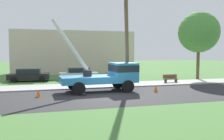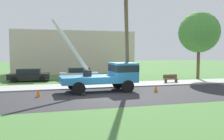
{
  "view_description": "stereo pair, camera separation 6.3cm",
  "coord_description": "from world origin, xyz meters",
  "px_view_note": "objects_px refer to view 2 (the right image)",
  "views": [
    {
      "loc": [
        -4.18,
        -17.01,
        3.23
      ],
      "look_at": [
        1.45,
        3.46,
        1.66
      ],
      "focal_mm": 38.58,
      "sensor_mm": 36.0,
      "label": 1
    },
    {
      "loc": [
        -4.12,
        -17.03,
        3.23
      ],
      "look_at": [
        1.45,
        3.46,
        1.66
      ],
      "focal_mm": 38.58,
      "sensor_mm": 36.0,
      "label": 2
    }
  ],
  "objects_px": {
    "traffic_cone_ahead": "(156,88)",
    "leaning_utility_pole": "(127,40)",
    "utility_truck": "(108,74)",
    "park_bench": "(171,79)",
    "traffic_cone_behind": "(38,93)",
    "parked_sedan_silver": "(79,74)",
    "parked_sedan_black": "(29,75)",
    "roadside_tree_near": "(199,32)"
  },
  "relations": [
    {
      "from": "traffic_cone_ahead",
      "to": "leaning_utility_pole",
      "type": "bearing_deg",
      "value": 131.49
    },
    {
      "from": "utility_truck",
      "to": "park_bench",
      "type": "height_order",
      "value": "utility_truck"
    },
    {
      "from": "utility_truck",
      "to": "leaning_utility_pole",
      "type": "distance_m",
      "value": 3.48
    },
    {
      "from": "leaning_utility_pole",
      "to": "traffic_cone_behind",
      "type": "xyz_separation_m",
      "value": [
        -7.39,
        -1.91,
        -4.02
      ]
    },
    {
      "from": "park_bench",
      "to": "traffic_cone_ahead",
      "type": "bearing_deg",
      "value": -129.98
    },
    {
      "from": "parked_sedan_silver",
      "to": "traffic_cone_behind",
      "type": "bearing_deg",
      "value": -112.43
    },
    {
      "from": "parked_sedan_silver",
      "to": "park_bench",
      "type": "bearing_deg",
      "value": -33.11
    },
    {
      "from": "parked_sedan_silver",
      "to": "leaning_utility_pole",
      "type": "bearing_deg",
      "value": -69.54
    },
    {
      "from": "leaning_utility_pole",
      "to": "traffic_cone_behind",
      "type": "bearing_deg",
      "value": -165.51
    },
    {
      "from": "parked_sedan_black",
      "to": "traffic_cone_ahead",
      "type": "bearing_deg",
      "value": -44.4
    },
    {
      "from": "utility_truck",
      "to": "parked_sedan_silver",
      "type": "bearing_deg",
      "value": 98.22
    },
    {
      "from": "utility_truck",
      "to": "traffic_cone_behind",
      "type": "height_order",
      "value": "utility_truck"
    },
    {
      "from": "utility_truck",
      "to": "parked_sedan_black",
      "type": "distance_m",
      "value": 11.24
    },
    {
      "from": "utility_truck",
      "to": "park_bench",
      "type": "xyz_separation_m",
      "value": [
        7.57,
        3.27,
        -0.95
      ]
    },
    {
      "from": "park_bench",
      "to": "roadside_tree_near",
      "type": "relative_size",
      "value": 0.2
    },
    {
      "from": "leaning_utility_pole",
      "to": "park_bench",
      "type": "height_order",
      "value": "leaning_utility_pole"
    },
    {
      "from": "park_bench",
      "to": "roadside_tree_near",
      "type": "distance_m",
      "value": 7.34
    },
    {
      "from": "leaning_utility_pole",
      "to": "roadside_tree_near",
      "type": "height_order",
      "value": "leaning_utility_pole"
    },
    {
      "from": "traffic_cone_behind",
      "to": "park_bench",
      "type": "relative_size",
      "value": 0.35
    },
    {
      "from": "traffic_cone_ahead",
      "to": "traffic_cone_behind",
      "type": "relative_size",
      "value": 1.0
    },
    {
      "from": "traffic_cone_ahead",
      "to": "parked_sedan_silver",
      "type": "distance_m",
      "value": 11.58
    },
    {
      "from": "traffic_cone_behind",
      "to": "roadside_tree_near",
      "type": "distance_m",
      "value": 19.86
    },
    {
      "from": "traffic_cone_behind",
      "to": "traffic_cone_ahead",
      "type": "bearing_deg",
      "value": -0.96
    },
    {
      "from": "utility_truck",
      "to": "park_bench",
      "type": "bearing_deg",
      "value": 23.36
    },
    {
      "from": "utility_truck",
      "to": "roadside_tree_near",
      "type": "bearing_deg",
      "value": 23.81
    },
    {
      "from": "park_bench",
      "to": "roadside_tree_near",
      "type": "xyz_separation_m",
      "value": [
        4.8,
        2.19,
        5.1
      ]
    },
    {
      "from": "leaning_utility_pole",
      "to": "parked_sedan_black",
      "type": "distance_m",
      "value": 12.48
    },
    {
      "from": "parked_sedan_black",
      "to": "park_bench",
      "type": "distance_m",
      "value": 15.47
    },
    {
      "from": "traffic_cone_behind",
      "to": "park_bench",
      "type": "bearing_deg",
      "value": 18.99
    },
    {
      "from": "utility_truck",
      "to": "traffic_cone_ahead",
      "type": "distance_m",
      "value": 4.07
    },
    {
      "from": "leaning_utility_pole",
      "to": "roadside_tree_near",
      "type": "distance_m",
      "value": 11.65
    },
    {
      "from": "utility_truck",
      "to": "roadside_tree_near",
      "type": "relative_size",
      "value": 0.86
    },
    {
      "from": "traffic_cone_ahead",
      "to": "park_bench",
      "type": "relative_size",
      "value": 0.35
    },
    {
      "from": "traffic_cone_behind",
      "to": "utility_truck",
      "type": "bearing_deg",
      "value": 12.66
    },
    {
      "from": "parked_sedan_black",
      "to": "park_bench",
      "type": "xyz_separation_m",
      "value": [
        14.42,
        -5.61,
        -0.25
      ]
    },
    {
      "from": "traffic_cone_behind",
      "to": "parked_sedan_black",
      "type": "distance_m",
      "value": 10.22
    },
    {
      "from": "parked_sedan_silver",
      "to": "park_bench",
      "type": "distance_m",
      "value": 10.6
    },
    {
      "from": "utility_truck",
      "to": "traffic_cone_ahead",
      "type": "relative_size",
      "value": 12.28
    },
    {
      "from": "leaning_utility_pole",
      "to": "utility_truck",
      "type": "bearing_deg",
      "value": -160.13
    },
    {
      "from": "traffic_cone_ahead",
      "to": "traffic_cone_behind",
      "type": "bearing_deg",
      "value": 179.04
    },
    {
      "from": "utility_truck",
      "to": "traffic_cone_ahead",
      "type": "bearing_deg",
      "value": -21.04
    },
    {
      "from": "leaning_utility_pole",
      "to": "parked_sedan_black",
      "type": "relative_size",
      "value": 1.87
    }
  ]
}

